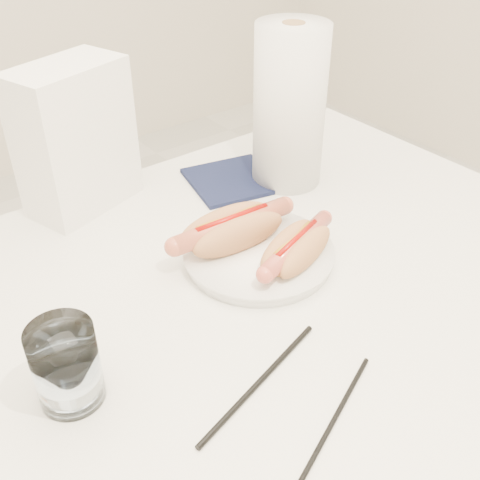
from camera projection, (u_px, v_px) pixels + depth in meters
table at (222, 331)px, 0.83m from camera, size 1.20×0.80×0.75m
plate at (258, 256)px, 0.86m from camera, size 0.26×0.26×0.02m
hotdog_left at (232, 230)px, 0.86m from camera, size 0.20×0.08×0.05m
hotdog_right at (296, 248)px, 0.82m from camera, size 0.17×0.10×0.05m
water_glass at (66, 365)px, 0.63m from camera, size 0.07×0.07×0.10m
chopstick_near at (260, 382)px, 0.67m from camera, size 0.22×0.07×0.01m
chopstick_far at (336, 415)px, 0.63m from camera, size 0.18×0.08×0.01m
napkin_box at (75, 139)px, 0.93m from camera, size 0.20×0.15×0.24m
navy_napkin at (232, 180)px, 1.06m from camera, size 0.18×0.18×0.01m
paper_towel_roll at (289, 107)px, 0.99m from camera, size 0.13×0.13×0.28m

